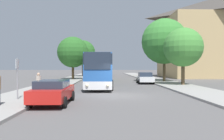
% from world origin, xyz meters
% --- Properties ---
extents(ground_plane, '(300.00, 300.00, 0.00)m').
position_xyz_m(ground_plane, '(0.00, 0.00, 0.00)').
color(ground_plane, '#565454').
rests_on(ground_plane, ground).
extents(sidewalk_left, '(4.00, 120.00, 0.15)m').
position_xyz_m(sidewalk_left, '(-7.00, 0.00, 0.07)').
color(sidewalk_left, gray).
rests_on(sidewalk_left, ground_plane).
extents(sidewalk_right, '(4.00, 120.00, 0.15)m').
position_xyz_m(sidewalk_right, '(7.00, 0.00, 0.07)').
color(sidewalk_right, gray).
rests_on(sidewalk_right, ground_plane).
extents(building_right_background, '(21.92, 15.46, 17.11)m').
position_xyz_m(building_right_background, '(22.64, 29.58, 8.56)').
color(building_right_background, tan).
rests_on(building_right_background, ground_plane).
extents(bus_front, '(2.78, 10.84, 3.44)m').
position_xyz_m(bus_front, '(-1.75, 6.74, 1.83)').
color(bus_front, silver).
rests_on(bus_front, ground_plane).
extents(bus_middle, '(2.84, 11.08, 3.36)m').
position_xyz_m(bus_middle, '(-1.69, 19.65, 1.79)').
color(bus_middle, '#238942').
rests_on(bus_middle, ground_plane).
extents(bus_rear, '(2.90, 10.46, 3.54)m').
position_xyz_m(bus_rear, '(-1.51, 34.91, 1.88)').
color(bus_rear, '#2D519E').
rests_on(bus_rear, ground_plane).
extents(parked_car_left_curb, '(2.06, 4.23, 1.41)m').
position_xyz_m(parked_car_left_curb, '(-4.16, -3.82, 0.75)').
color(parked_car_left_curb, red).
rests_on(parked_car_left_curb, ground_plane).
extents(parked_car_right_near, '(2.21, 4.13, 1.47)m').
position_xyz_m(parked_car_right_near, '(4.12, 11.98, 0.76)').
color(parked_car_right_near, silver).
rests_on(parked_car_right_near, ground_plane).
extents(bus_stop_sign, '(0.08, 0.45, 2.58)m').
position_xyz_m(bus_stop_sign, '(-6.65, -2.73, 1.75)').
color(bus_stop_sign, gray).
rests_on(bus_stop_sign, sidewalk_left).
extents(pedestrian_waiting_near, '(0.36, 0.36, 1.62)m').
position_xyz_m(pedestrian_waiting_near, '(-5.86, -1.00, 0.96)').
color(pedestrian_waiting_near, '#23232D').
rests_on(pedestrian_waiting_near, sidewalk_left).
extents(tree_left_near, '(5.52, 5.52, 7.93)m').
position_xyz_m(tree_left_near, '(-6.17, 31.53, 5.31)').
color(tree_left_near, brown).
rests_on(tree_left_near, sidewalk_left).
extents(tree_left_far, '(5.17, 5.17, 7.10)m').
position_xyz_m(tree_left_far, '(-6.60, 20.02, 4.66)').
color(tree_left_far, '#513D23').
rests_on(tree_left_far, sidewalk_left).
extents(tree_right_near, '(6.51, 6.51, 8.97)m').
position_xyz_m(tree_right_near, '(7.32, 14.45, 5.85)').
color(tree_right_near, brown).
rests_on(tree_right_near, sidewalk_right).
extents(tree_right_mid, '(4.50, 4.50, 6.55)m').
position_xyz_m(tree_right_mid, '(7.82, 8.23, 4.44)').
color(tree_right_mid, brown).
rests_on(tree_right_mid, sidewalk_right).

